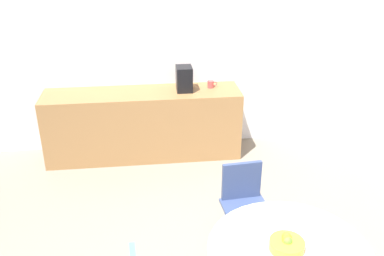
{
  "coord_description": "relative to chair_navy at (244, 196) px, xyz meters",
  "views": [
    {
      "loc": [
        -0.43,
        -2.45,
        2.79
      ],
      "look_at": [
        0.03,
        1.41,
        0.95
      ],
      "focal_mm": 39.38,
      "sensor_mm": 36.0,
      "label": 1
    }
  ],
  "objects": [
    {
      "name": "mug_white",
      "position": [
        -0.01,
        1.96,
        0.43
      ],
      "size": [
        0.13,
        0.08,
        0.09
      ],
      "color": "#D84C4C",
      "rests_on": "counter_block"
    },
    {
      "name": "counter_block",
      "position": [
        -0.91,
        1.89,
        -0.07
      ],
      "size": [
        2.53,
        0.6,
        0.9
      ],
      "primitive_type": "cube",
      "color": "#9E7042",
      "rests_on": "ground_plane"
    },
    {
      "name": "fruit_bowl",
      "position": [
        0.06,
        -0.99,
        0.27
      ],
      "size": [
        0.25,
        0.25,
        0.11
      ],
      "color": "gold",
      "rests_on": "round_table"
    },
    {
      "name": "chair_navy",
      "position": [
        0.0,
        0.0,
        0.0
      ],
      "size": [
        0.45,
        0.45,
        0.83
      ],
      "color": "silver",
      "rests_on": "ground_plane"
    },
    {
      "name": "coffee_maker",
      "position": [
        -0.37,
        1.89,
        0.54
      ],
      "size": [
        0.2,
        0.24,
        0.32
      ],
      "primitive_type": "cube",
      "color": "black",
      "rests_on": "counter_block"
    },
    {
      "name": "wall_back",
      "position": [
        -0.44,
        2.24,
        0.78
      ],
      "size": [
        6.0,
        0.1,
        2.6
      ],
      "primitive_type": "cube",
      "color": "silver",
      "rests_on": "ground_plane"
    }
  ]
}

